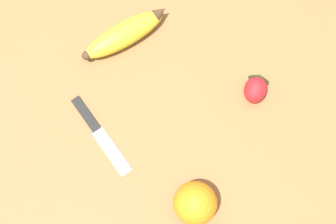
{
  "coord_description": "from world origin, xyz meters",
  "views": [
    {
      "loc": [
        0.11,
        0.28,
        0.81
      ],
      "look_at": [
        -0.01,
        0.09,
        0.03
      ],
      "focal_mm": 50.0,
      "sensor_mm": 36.0,
      "label": 1
    }
  ],
  "objects": [
    {
      "name": "orange",
      "position": [
        0.04,
        0.24,
        0.04
      ],
      "size": [
        0.07,
        0.07,
        0.07
      ],
      "color": "orange",
      "rests_on": "ground_plane"
    },
    {
      "name": "ground_plane",
      "position": [
        0.0,
        0.0,
        0.0
      ],
      "size": [
        3.0,
        3.0,
        0.0
      ],
      "primitive_type": "plane",
      "color": "olive"
    },
    {
      "name": "strawberry",
      "position": [
        -0.17,
        0.13,
        0.02
      ],
      "size": [
        0.07,
        0.07,
        0.04
      ],
      "rotation": [
        0.0,
        0.0,
        3.83
      ],
      "color": "red",
      "rests_on": "ground_plane"
    },
    {
      "name": "paring_knife",
      "position": [
        0.11,
        0.05,
        0.0
      ],
      "size": [
        0.03,
        0.17,
        0.01
      ],
      "rotation": [
        0.0,
        0.0,
        0.07
      ],
      "color": "silver",
      "rests_on": "ground_plane"
    },
    {
      "name": "banana",
      "position": [
        -0.02,
        -0.08,
        0.02
      ],
      "size": [
        0.18,
        0.05,
        0.04
      ],
      "rotation": [
        0.0,
        0.0,
        3.15
      ],
      "color": "yellow",
      "rests_on": "ground_plane"
    }
  ]
}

